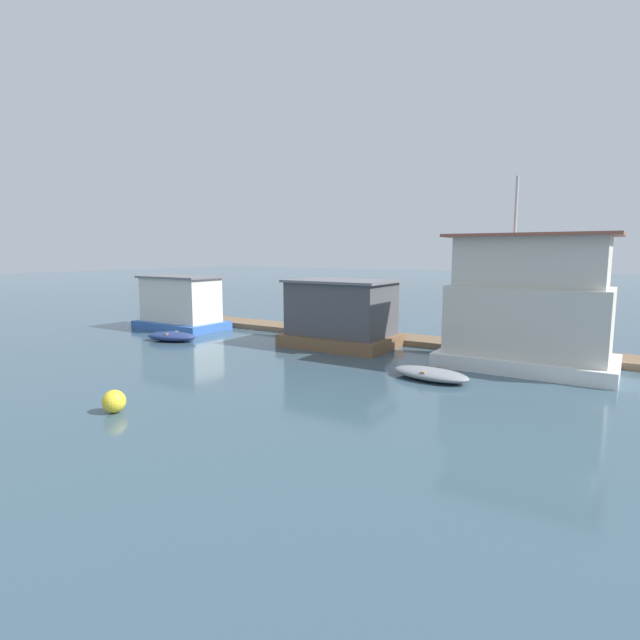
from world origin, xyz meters
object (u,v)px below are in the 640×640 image
object	(u,v)px
dinghy_navy	(172,336)
houseboat_white	(528,307)
mooring_post_far_left	(201,310)
houseboat_blue	(181,304)
mooring_post_centre	(373,323)
buoy_yellow	(114,401)
houseboat_brown	(341,314)
dinghy_grey	(430,374)

from	to	relation	value
dinghy_navy	houseboat_white	bearing A→B (deg)	12.04
dinghy_navy	mooring_post_far_left	xyz separation A→B (m)	(-2.98, 5.03, 0.69)
houseboat_blue	mooring_post_centre	bearing A→B (deg)	8.62
dinghy_navy	buoy_yellow	world-z (taller)	buoy_yellow
houseboat_blue	mooring_post_centre	distance (m)	12.29
houseboat_blue	dinghy_navy	distance (m)	4.42
houseboat_brown	mooring_post_far_left	world-z (taller)	houseboat_brown
houseboat_blue	mooring_post_centre	size ratio (longest dim) A/B	2.53
houseboat_white	dinghy_navy	xyz separation A→B (m)	(-16.99, -3.62, -2.23)
houseboat_blue	buoy_yellow	size ratio (longest dim) A/B	7.95
dinghy_grey	mooring_post_far_left	size ratio (longest dim) A/B	1.67
houseboat_brown	dinghy_navy	world-z (taller)	houseboat_brown
houseboat_brown	mooring_post_far_left	distance (m)	11.34
mooring_post_centre	houseboat_brown	bearing A→B (deg)	-129.03
houseboat_brown	mooring_post_far_left	size ratio (longest dim) A/B	2.86
houseboat_white	buoy_yellow	size ratio (longest dim) A/B	11.33
houseboat_white	dinghy_navy	world-z (taller)	houseboat_white
mooring_post_far_left	mooring_post_centre	world-z (taller)	mooring_post_centre
houseboat_blue	buoy_yellow	xyz separation A→B (m)	(10.67, -12.19, -1.19)
dinghy_navy	buoy_yellow	size ratio (longest dim) A/B	4.44
buoy_yellow	dinghy_navy	bearing A→B (deg)	131.22
mooring_post_centre	mooring_post_far_left	bearing A→B (deg)	180.00
houseboat_brown	houseboat_white	bearing A→B (deg)	-0.30
houseboat_brown	buoy_yellow	distance (m)	12.74
dinghy_navy	dinghy_grey	xyz separation A→B (m)	(14.40, -0.30, -0.04)
houseboat_blue	dinghy_navy	bearing A→B (deg)	-48.88
houseboat_blue	buoy_yellow	distance (m)	16.25
mooring_post_centre	dinghy_grey	bearing A→B (deg)	-46.63
buoy_yellow	dinghy_grey	bearing A→B (deg)	53.23
dinghy_navy	houseboat_brown	bearing A→B (deg)	23.94
houseboat_white	dinghy_navy	bearing A→B (deg)	-167.96
houseboat_blue	houseboat_white	bearing A→B (deg)	1.26
houseboat_white	mooring_post_far_left	xyz separation A→B (m)	(-19.97, 1.41, -1.54)
houseboat_brown	dinghy_navy	xyz separation A→B (m)	(-8.26, -3.67, -1.34)
buoy_yellow	houseboat_brown	bearing A→B (deg)	88.32
dinghy_navy	buoy_yellow	distance (m)	11.97
mooring_post_far_left	houseboat_blue	bearing A→B (deg)	-83.81
dinghy_navy	mooring_post_far_left	distance (m)	5.89
houseboat_blue	houseboat_brown	world-z (taller)	houseboat_brown
houseboat_brown	dinghy_grey	size ratio (longest dim) A/B	1.71
houseboat_blue	dinghy_grey	size ratio (longest dim) A/B	1.71
houseboat_brown	dinghy_navy	distance (m)	9.14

